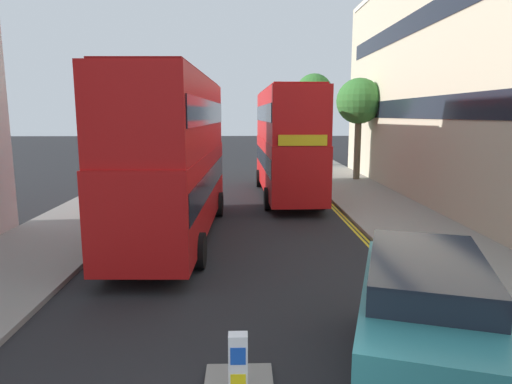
{
  "coord_description": "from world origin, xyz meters",
  "views": [
    {
      "loc": [
        0.09,
        -3.58,
        4.31
      ],
      "look_at": [
        0.5,
        11.0,
        1.8
      ],
      "focal_mm": 31.55,
      "sensor_mm": 36.0,
      "label": 1
    }
  ],
  "objects": [
    {
      "name": "keep_left_bollard",
      "position": [
        0.0,
        2.42,
        0.61
      ],
      "size": [
        0.36,
        0.28,
        1.11
      ],
      "color": "silver",
      "rests_on": "traffic_island"
    },
    {
      "name": "double_decker_bus_away",
      "position": [
        -2.31,
        12.07,
        3.03
      ],
      "size": [
        3.02,
        10.87,
        5.64
      ],
      "color": "red",
      "rests_on": "ground"
    },
    {
      "name": "double_decker_bus_oncoming",
      "position": [
        2.35,
        19.99,
        3.03
      ],
      "size": [
        3.0,
        10.86,
        5.64
      ],
      "color": "red",
      "rests_on": "ground"
    },
    {
      "name": "kerb_line_outer",
      "position": [
        4.4,
        14.0,
        0.0
      ],
      "size": [
        0.1,
        56.0,
        0.01
      ],
      "primitive_type": "cube",
      "color": "yellow",
      "rests_on": "ground"
    },
    {
      "name": "street_tree_near",
      "position": [
        5.89,
        33.82,
        6.03
      ],
      "size": [
        2.97,
        2.97,
        7.49
      ],
      "color": "#6B6047",
      "rests_on": "sidewalk_right"
    },
    {
      "name": "taxi_minivan",
      "position": [
        2.89,
        2.85,
        1.07
      ],
      "size": [
        3.26,
        5.15,
        2.12
      ],
      "color": "teal",
      "rests_on": "ground"
    },
    {
      "name": "street_tree_mid",
      "position": [
        7.53,
        25.57,
        5.09
      ],
      "size": [
        2.91,
        2.91,
        6.5
      ],
      "color": "#6B6047",
      "rests_on": "sidewalk_right"
    },
    {
      "name": "sidewalk_left",
      "position": [
        -6.5,
        16.0,
        0.07
      ],
      "size": [
        4.0,
        80.0,
        0.14
      ],
      "primitive_type": "cube",
      "color": "gray",
      "rests_on": "ground"
    },
    {
      "name": "kerb_line_inner",
      "position": [
        4.24,
        14.0,
        0.0
      ],
      "size": [
        0.1,
        56.0,
        0.01
      ],
      "primitive_type": "cube",
      "color": "yellow",
      "rests_on": "ground"
    },
    {
      "name": "sidewalk_right",
      "position": [
        6.5,
        16.0,
        0.07
      ],
      "size": [
        4.0,
        80.0,
        0.14
      ],
      "primitive_type": "cube",
      "color": "gray",
      "rests_on": "ground"
    }
  ]
}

